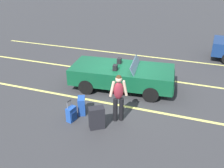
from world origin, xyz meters
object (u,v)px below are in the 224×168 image
Objects in this scene: suitcase_large_black at (97,118)px; suitcase_small_carryon at (71,114)px; traveler_person at (119,96)px; suitcase_medium_bright at (82,106)px; convertible_car at (127,75)px.

suitcase_large_black is 1.00× the size of suitcase_small_carryon.
traveler_person is (1.45, 0.53, 0.68)m from suitcase_small_carryon.
traveler_person is (1.32, 0.03, 0.62)m from suitcase_medium_bright.
traveler_person is at bearing 31.09° from suitcase_small_carryon.
suitcase_medium_bright is 0.38× the size of traveler_person.
convertible_car is at bearing -37.41° from suitcase_large_black.
suitcase_large_black reaches higher than suitcase_medium_bright.
suitcase_medium_bright is at bearing -117.86° from convertible_car.
suitcase_large_black is at bearing -59.73° from suitcase_medium_bright.
convertible_car is 2.89m from suitcase_large_black.
suitcase_small_carryon is 0.45× the size of traveler_person.
suitcase_large_black is 0.94m from suitcase_small_carryon.
convertible_car is at bearing -18.00° from traveler_person.
convertible_car reaches higher than suitcase_large_black.
suitcase_small_carryon is at bearing -116.63° from convertible_car.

